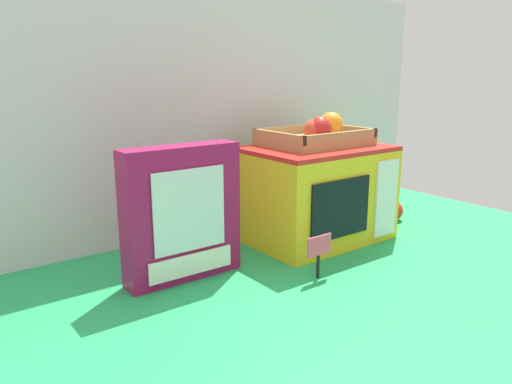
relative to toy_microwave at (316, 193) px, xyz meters
The scene contains 7 objects.
ground_plane 0.21m from the toy_microwave, 158.99° to the right, with size 1.70×1.70×0.00m, color #219E54.
display_back_panel 0.37m from the toy_microwave, 120.42° to the left, with size 1.61×0.03×0.70m, color silver.
toy_microwave is the anchor object (origin of this frame).
food_groups_crate 0.16m from the toy_microwave, 47.22° to the left, with size 0.27×0.21×0.09m.
cookie_set_box 0.43m from the toy_microwave, behind, with size 0.27×0.07×0.30m.
price_sign 0.29m from the toy_microwave, 131.70° to the right, with size 0.07×0.01×0.10m.
loose_toy_apple 0.33m from the toy_microwave, ahead, with size 0.06×0.06×0.06m, color red.
Camera 1 is at (-0.78, -0.91, 0.46)m, focal length 34.95 mm.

